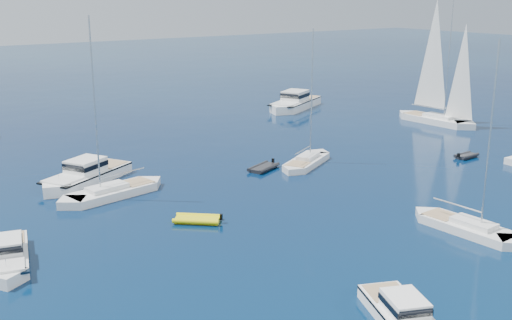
{
  "coord_description": "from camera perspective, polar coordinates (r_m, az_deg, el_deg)",
  "views": [
    {
      "loc": [
        -37.93,
        -21.87,
        17.75
      ],
      "look_at": [
        -5.49,
        25.3,
        2.2
      ],
      "focal_mm": 43.78,
      "sensor_mm": 36.0,
      "label": 1
    }
  ],
  "objects": [
    {
      "name": "motor_cruiser_left",
      "position": [
        45.58,
        -21.71,
        -8.87
      ],
      "size": [
        4.74,
        9.25,
        2.33
      ],
      "primitive_type": null,
      "rotation": [
        0.0,
        0.0,
        2.9
      ],
      "color": "white",
      "rests_on": "ground"
    },
    {
      "name": "motor_cruiser_centre",
      "position": [
        61.83,
        -15.34,
        -2.04
      ],
      "size": [
        11.61,
        8.68,
        2.99
      ],
      "primitive_type": null,
      "rotation": [
        0.0,
        0.0,
        2.09
      ],
      "color": "white",
      "rests_on": "ground"
    },
    {
      "name": "motor_cruiser_distant",
      "position": [
        97.76,
        3.5,
        4.71
      ],
      "size": [
        13.98,
        10.06,
        3.57
      ],
      "primitive_type": null,
      "rotation": [
        0.0,
        0.0,
        2.06
      ],
      "color": "white",
      "rests_on": "ground"
    },
    {
      "name": "sailboat_fore",
      "position": [
        50.43,
        18.8,
        -6.26
      ],
      "size": [
        3.34,
        10.45,
        15.13
      ],
      "primitive_type": null,
      "rotation": [
        0.0,
        0.0,
        3.21
      ],
      "color": "silver",
      "rests_on": "ground"
    },
    {
      "name": "sailboat_mid_l",
      "position": [
        57.31,
        -13.01,
        -3.25
      ],
      "size": [
        11.54,
        4.93,
        16.45
      ],
      "primitive_type": null,
      "rotation": [
        0.0,
        0.0,
        1.76
      ],
      "color": "white",
      "rests_on": "ground"
    },
    {
      "name": "sailboat_centre",
      "position": [
        66.13,
        4.64,
        -0.42
      ],
      "size": [
        9.96,
        7.06,
        14.62
      ],
      "primitive_type": null,
      "rotation": [
        0.0,
        0.0,
        5.22
      ],
      "color": "silver",
      "rests_on": "ground"
    },
    {
      "name": "sailboat_sails_r",
      "position": [
        90.39,
        16.08,
        3.27
      ],
      "size": [
        4.29,
        13.35,
        19.33
      ],
      "primitive_type": null,
      "rotation": [
        0.0,
        0.0,
        3.21
      ],
      "color": "white",
      "rests_on": "ground"
    },
    {
      "name": "tender_yellow",
      "position": [
        50.01,
        -5.38,
        -5.66
      ],
      "size": [
        4.3,
        4.13,
        0.95
      ],
      "primitive_type": null,
      "rotation": [
        0.0,
        0.0,
        0.85
      ],
      "color": "yellow",
      "rests_on": "ground"
    },
    {
      "name": "tender_grey_near",
      "position": [
        72.46,
        18.65,
        0.2
      ],
      "size": [
        3.0,
        1.82,
        0.95
      ],
      "primitive_type": null,
      "rotation": [
        0.0,
        0.0,
        4.76
      ],
      "color": "black",
      "rests_on": "ground"
    },
    {
      "name": "tender_grey_far",
      "position": [
        64.09,
        0.69,
        -0.88
      ],
      "size": [
        4.39,
        3.47,
        0.95
      ],
      "primitive_type": null,
      "rotation": [
        0.0,
        0.0,
        1.98
      ],
      "color": "black",
      "rests_on": "ground"
    }
  ]
}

